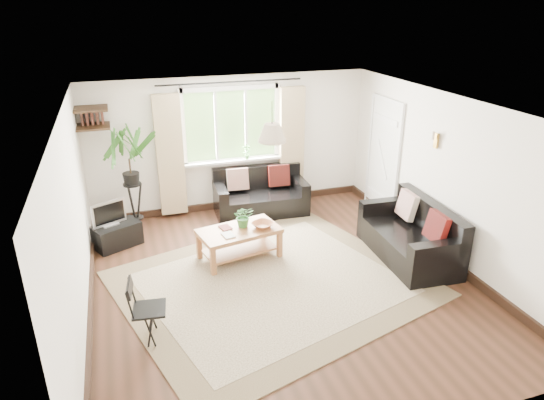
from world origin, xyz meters
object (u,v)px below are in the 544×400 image
object	(u,v)px
sofa_right	(409,233)
folding_chair	(149,310)
sofa_back	(261,193)
palm_stand	(132,180)
tv_stand	(117,235)
coffee_table	(239,244)

from	to	relation	value
sofa_right	folding_chair	world-z (taller)	sofa_right
sofa_back	palm_stand	size ratio (longest dim) A/B	0.93
palm_stand	folding_chair	xyz separation A→B (m)	(-0.02, -3.02, -0.49)
sofa_right	tv_stand	xyz separation A→B (m)	(-4.11, 1.71, -0.22)
sofa_right	tv_stand	distance (m)	4.45
coffee_table	palm_stand	world-z (taller)	palm_stand
sofa_back	palm_stand	world-z (taller)	palm_stand
palm_stand	coffee_table	bearing A→B (deg)	-47.63
sofa_right	tv_stand	bearing A→B (deg)	-109.69
tv_stand	palm_stand	distance (m)	0.95
coffee_table	folding_chair	bearing A→B (deg)	-133.50
folding_chair	sofa_right	bearing A→B (deg)	-71.28
tv_stand	palm_stand	xyz separation A→B (m)	(0.32, 0.57, 0.69)
folding_chair	tv_stand	bearing A→B (deg)	14.60
sofa_right	palm_stand	size ratio (longest dim) A/B	0.98
sofa_right	tv_stand	world-z (taller)	sofa_right
sofa_right	palm_stand	xyz separation A→B (m)	(-3.79, 2.28, 0.47)
sofa_back	folding_chair	bearing A→B (deg)	-123.18
palm_stand	folding_chair	bearing A→B (deg)	-90.34
coffee_table	sofa_right	bearing A→B (deg)	-17.31
coffee_table	tv_stand	bearing A→B (deg)	150.67
coffee_table	palm_stand	distance (m)	2.17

